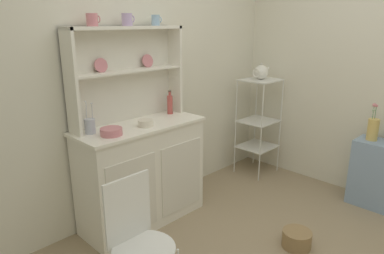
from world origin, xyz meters
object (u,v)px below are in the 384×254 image
Objects in this scene: jam_bottle at (170,104)px; porcelain_teapot at (261,72)px; hutch_cabinet at (142,173)px; utensil_jar at (90,126)px; bakers_rack at (259,116)px; flower_vase at (373,129)px; floor_basket at (297,239)px; cup_rose_0 at (92,20)px; hutch_shelf_unit at (125,68)px; wire_chair at (137,235)px; side_shelf_blue at (380,175)px; bowl_mixing_large at (111,132)px.

jam_bottle is 0.88× the size of porcelain_teapot.
utensil_jar is at bearing 169.06° from hutch_cabinet.
bakers_rack reaches higher than hutch_cabinet.
utensil_jar is 0.71× the size of flower_vase.
hutch_cabinet is at bearing 117.13° from floor_basket.
floor_basket is 2.24m from cup_rose_0.
porcelain_teapot is at bearing -9.38° from hutch_shelf_unit.
wire_chair is 8.83× the size of cup_rose_0.
hutch_cabinet is at bearing 141.17° from side_shelf_blue.
floor_basket is 1.64m from bowl_mixing_large.
flower_vase is (1.99, -1.37, -0.95)m from cup_rose_0.
hutch_cabinet is 2.13m from flower_vase.
porcelain_teapot is at bearing 96.59° from flower_vase.
bakers_rack is 11.22× the size of cup_rose_0.
hutch_cabinet is 1.29× the size of wire_chair.
bakers_rack reaches higher than wire_chair.
hutch_shelf_unit is 1.72m from bakers_rack.
utensil_jar reaches higher than floor_basket.
flower_vase is (2.02, -1.17, -0.16)m from bowl_mixing_large.
cup_rose_0 is at bearing 177.03° from jam_bottle.
flower_vase is (0.13, -1.15, -0.42)m from porcelain_teapot.
hutch_shelf_unit reaches higher than flower_vase.
utensil_jar is (-0.40, -0.09, -0.39)m from hutch_shelf_unit.
bakers_rack is at bearing -4.97° from utensil_jar.
flower_vase is (2.34, -0.46, 0.22)m from wire_chair.
hutch_cabinet reaches higher than floor_basket.
side_shelf_blue is at bearing -34.51° from utensil_jar.
utensil_jar is (-0.40, 0.08, 0.48)m from hutch_cabinet.
porcelain_teapot reaches higher than flower_vase.
bowl_mixing_large reaches higher than floor_basket.
bakers_rack is 2.32m from wire_chair.
jam_bottle is (0.72, 0.16, 0.06)m from bowl_mixing_large.
hutch_cabinet is at bearing 12.93° from bowl_mixing_large.
hutch_cabinet is 4.49× the size of porcelain_teapot.
bowl_mixing_large is (-0.03, -0.20, -0.79)m from cup_rose_0.
hutch_cabinet is 11.37× the size of cup_rose_0.
bowl_mixing_large is at bearing -98.51° from cup_rose_0.
wire_chair is at bearing -114.19° from bowl_mixing_large.
hutch_shelf_unit reaches higher than bowl_mixing_large.
bakers_rack is at bearing 30.06° from wire_chair.
jam_bottle is 1.19m from porcelain_teapot.
floor_basket is 2.32× the size of cup_rose_0.
bakers_rack is 1.16m from flower_vase.
hutch_shelf_unit is at bearing 114.13° from floor_basket.
porcelain_teapot is (1.88, -0.02, 0.25)m from bowl_mixing_large.
cup_rose_0 is (-0.88, 1.27, 1.63)m from floor_basket.
hutch_shelf_unit is 4.58× the size of floor_basket.
hutch_shelf_unit is 1.91m from floor_basket.
jam_bottle is (0.40, 0.09, 0.52)m from hutch_cabinet.
side_shelf_blue is at bearing -36.84° from cup_rose_0.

